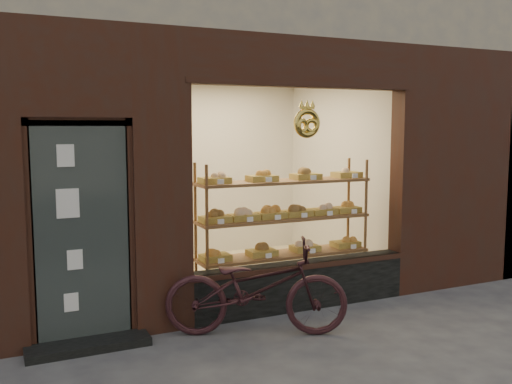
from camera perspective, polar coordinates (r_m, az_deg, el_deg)
display_shelf at (r=6.98m, az=2.81°, el=-3.68°), size 2.20×0.45×1.70m
bicycle at (r=5.85m, az=0.04°, el=-9.60°), size 1.95×1.35×0.97m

